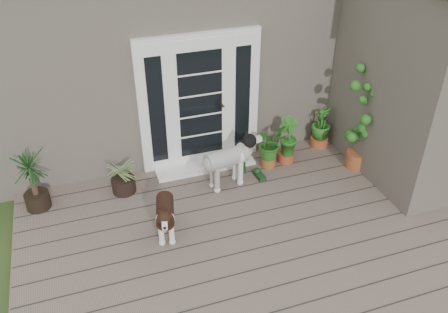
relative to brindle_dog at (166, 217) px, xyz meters
name	(u,v)px	position (x,y,z in m)	size (l,w,h in m)	color
deck	(265,250)	(1.15, -0.62, -0.37)	(6.20, 4.60, 0.12)	#6B5B4C
house_main	(178,36)	(1.15, 3.63, 1.12)	(7.40, 4.00, 3.10)	#665E54
house_wing	(421,81)	(4.05, 0.48, 1.12)	(1.60, 2.40, 3.10)	#665E54
door_unit	(200,102)	(0.95, 1.58, 0.77)	(1.90, 0.14, 2.15)	white
door_step	(205,166)	(0.95, 1.38, -0.28)	(1.60, 0.40, 0.05)	white
brindle_dog	(166,217)	(0.00, 0.00, 0.00)	(0.32, 0.74, 0.61)	black
white_dog	(227,165)	(1.12, 0.81, 0.06)	(0.37, 0.87, 0.72)	silver
spider_plant	(122,174)	(-0.38, 1.15, 0.00)	(0.58, 0.58, 0.62)	#7A975D
yucca	(32,180)	(-1.60, 1.17, 0.17)	(0.65, 0.65, 0.95)	#103216
herb_a	(269,149)	(1.93, 1.09, 0.01)	(0.50, 0.50, 0.63)	#164E18
herb_b	(287,146)	(2.25, 1.12, -0.02)	(0.38, 0.38, 0.57)	#20601B
herb_c	(320,130)	(3.01, 1.38, 0.00)	(0.39, 0.39, 0.61)	#1C6220
sapling	(365,115)	(3.27, 0.62, 0.62)	(0.55, 0.55, 1.86)	#1B5F1D
clog_left	(259,175)	(1.67, 0.82, -0.26)	(0.15, 0.32, 0.10)	#153418
clog_right	(243,167)	(1.50, 1.13, -0.27)	(0.13, 0.28, 0.08)	#143215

